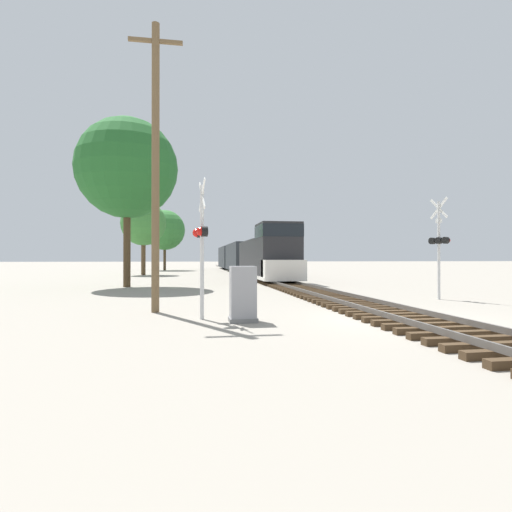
% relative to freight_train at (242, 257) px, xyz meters
% --- Properties ---
extents(ground_plane, '(400.00, 400.00, 0.00)m').
position_rel_freight_train_xyz_m(ground_plane, '(0.00, -37.49, -1.91)').
color(ground_plane, gray).
extents(rail_track_bed, '(2.60, 160.00, 0.31)m').
position_rel_freight_train_xyz_m(rail_track_bed, '(0.00, -37.49, -1.77)').
color(rail_track_bed, '#42301E').
rests_on(rail_track_bed, ground).
extents(freight_train, '(2.86, 47.45, 4.31)m').
position_rel_freight_train_xyz_m(freight_train, '(0.00, 0.00, 0.00)').
color(freight_train, '#232326').
rests_on(freight_train, ground).
extents(crossing_signal_near, '(0.45, 1.01, 4.17)m').
position_rel_freight_train_xyz_m(crossing_signal_near, '(-5.79, -36.43, 0.52)').
color(crossing_signal_near, silver).
rests_on(crossing_signal_near, ground).
extents(crossing_signal_far, '(0.54, 1.01, 4.49)m').
position_rel_freight_train_xyz_m(crossing_signal_far, '(4.75, -32.32, 0.61)').
color(crossing_signal_far, silver).
rests_on(crossing_signal_far, ground).
extents(relay_cabinet, '(0.80, 0.70, 1.59)m').
position_rel_freight_train_xyz_m(relay_cabinet, '(-4.62, -37.07, -1.12)').
color(relay_cabinet, slate).
rests_on(relay_cabinet, ground).
extents(utility_pole, '(1.80, 0.26, 9.76)m').
position_rel_freight_train_xyz_m(utility_pole, '(-7.28, -34.65, 3.13)').
color(utility_pole, brown).
rests_on(utility_pole, ground).
extents(tree_far_right, '(6.33, 6.33, 10.68)m').
position_rel_freight_train_xyz_m(tree_far_right, '(-10.13, -22.28, 5.59)').
color(tree_far_right, '#473521').
rests_on(tree_far_right, ground).
extents(tree_mid_background, '(4.82, 4.82, 8.02)m').
position_rel_freight_train_xyz_m(tree_mid_background, '(-11.26, -3.99, 3.67)').
color(tree_mid_background, brown).
rests_on(tree_mid_background, ground).
extents(tree_deep_background, '(5.98, 5.98, 9.01)m').
position_rel_freight_train_xyz_m(tree_deep_background, '(-10.09, 12.38, 4.10)').
color(tree_deep_background, '#473521').
rests_on(tree_deep_background, ground).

